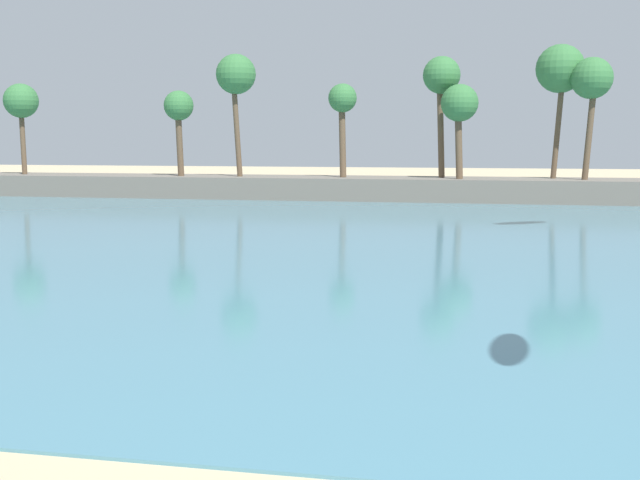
% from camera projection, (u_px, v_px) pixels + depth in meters
% --- Properties ---
extents(sea, '(220.00, 91.47, 0.06)m').
position_uv_depth(sea, '(434.00, 207.00, 55.81)').
color(sea, teal).
rests_on(sea, ground).
extents(palm_headland, '(99.37, 6.00, 11.95)m').
position_uv_depth(palm_headland, '(424.00, 169.00, 61.28)').
color(palm_headland, slate).
rests_on(palm_headland, ground).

